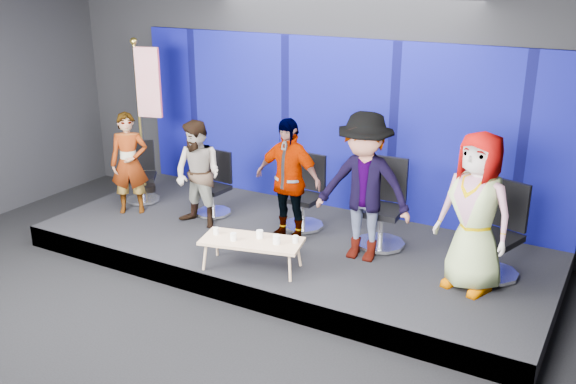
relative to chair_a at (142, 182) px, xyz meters
name	(u,v)px	position (x,y,z in m)	size (l,w,h in m)	color
ground	(178,344)	(2.82, -2.67, -0.61)	(10.00, 10.00, 0.00)	black
room_walls	(163,125)	(2.82, -2.67, 1.82)	(10.02, 8.02, 3.51)	black
riser	(291,248)	(2.82, -0.17, -0.46)	(7.00, 3.00, 0.30)	black
backdrop	(338,126)	(2.82, 1.28, 0.99)	(7.00, 0.08, 2.60)	#080862
chair_a	(142,182)	(0.00, 0.00, 0.00)	(0.75, 0.75, 0.95)	silver
panelist_a	(129,163)	(0.20, -0.46, 0.46)	(0.56, 0.37, 1.54)	black
chair_b	(215,194)	(1.35, 0.10, 0.00)	(0.57, 0.57, 0.96)	silver
panelist_b	(198,174)	(1.43, -0.40, 0.46)	(0.75, 0.59, 1.55)	black
chair_c	(305,204)	(2.79, 0.30, 0.03)	(0.63, 0.63, 1.06)	silver
panelist_c	(288,180)	(2.79, -0.20, 0.54)	(1.00, 0.42, 1.71)	black
chair_d	(383,218)	(4.00, 0.25, 0.08)	(0.70, 0.70, 1.18)	silver
panelist_d	(364,187)	(3.91, -0.25, 0.65)	(1.24, 0.71, 1.92)	black
chair_e	(497,246)	(5.52, 0.09, 0.07)	(0.82, 0.82, 1.16)	silver
panelist_e	(476,213)	(5.34, -0.39, 0.63)	(0.92, 0.60, 1.88)	black
coffee_table	(252,242)	(2.85, -1.22, 0.04)	(1.34, 0.81, 0.38)	tan
mug_a	(216,231)	(2.37, -1.29, 0.11)	(0.07, 0.07, 0.09)	white
mug_b	(233,237)	(2.67, -1.34, 0.12)	(0.08, 0.08, 0.10)	white
mug_c	(260,234)	(2.91, -1.12, 0.12)	(0.09, 0.09, 0.10)	white
mug_d	(277,240)	(3.18, -1.17, 0.12)	(0.09, 0.09, 0.11)	white
mug_e	(295,239)	(3.36, -1.03, 0.11)	(0.07, 0.07, 0.09)	white
flag_stand	(146,113)	(-0.16, 0.38, 1.02)	(0.58, 0.34, 2.53)	black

